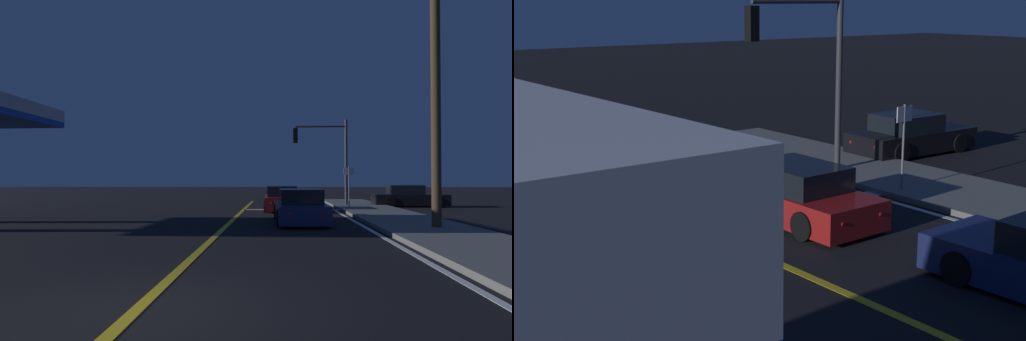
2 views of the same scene
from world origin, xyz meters
The scene contains 5 objects.
stop_bar centered at (2.64, 18.09, 0.01)m, with size 5.28×0.50×0.01m, color white.
car_distant_tail_red centered at (2.12, 17.67, 0.58)m, with size 1.96×4.74×1.34m.
car_lead_oncoming_black centered at (10.02, 21.09, 0.58)m, with size 4.49×2.07×1.34m.
traffic_signal_near_right centered at (4.88, 20.39, 3.54)m, with size 3.31×0.28×5.35m.
street_sign_corner centered at (5.78, 17.59, 1.61)m, with size 0.56×0.06×2.38m.
Camera 2 is at (-8.45, 4.89, 5.01)m, focal length 51.84 mm.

